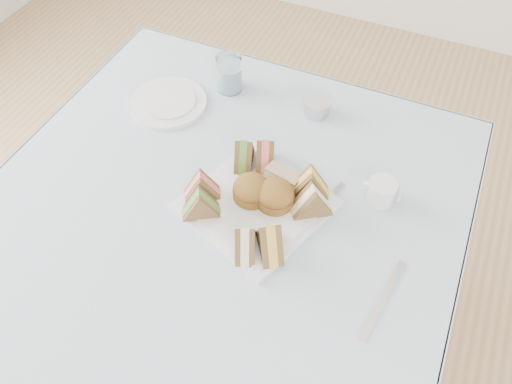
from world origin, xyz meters
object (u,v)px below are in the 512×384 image
at_px(water_glass, 229,74).
at_px(serving_plate, 256,205).
at_px(table, 226,288).
at_px(creamer_jug, 381,192).

bearing_deg(water_glass, serving_plate, -55.98).
bearing_deg(serving_plate, table, -136.65).
bearing_deg(creamer_jug, serving_plate, -162.31).
height_order(table, water_glass, water_glass).
xyz_separation_m(table, serving_plate, (0.07, 0.03, 0.38)).
bearing_deg(serving_plate, water_glass, 143.58).
height_order(table, serving_plate, serving_plate).
relative_size(table, creamer_jug, 14.69).
bearing_deg(creamer_jug, table, -163.33).
relative_size(table, water_glass, 9.25).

